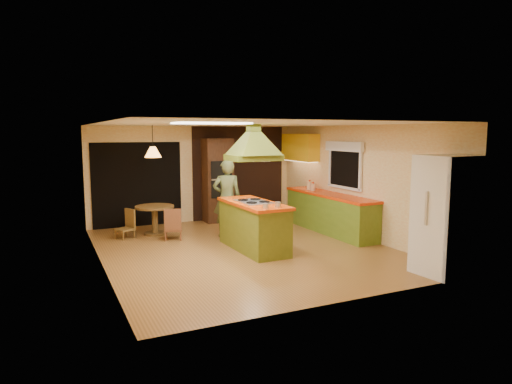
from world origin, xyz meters
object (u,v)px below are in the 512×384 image
refrigerator (445,215)px  wall_oven (218,180)px  dining_table (155,215)px  canister_large (310,186)px  man (227,198)px  kitchen_island (254,226)px

refrigerator → wall_oven: bearing=103.4°
dining_table → canister_large: 3.84m
wall_oven → dining_table: bearing=-154.9°
dining_table → man: bearing=-31.6°
man → wall_oven: wall_oven is taller
wall_oven → dining_table: (-1.86, -0.87, -0.63)m
man → kitchen_island: bearing=109.5°
kitchen_island → canister_large: (2.26, 1.55, 0.53)m
man → wall_oven: bearing=-86.4°
refrigerator → dining_table: size_ratio=2.23×
kitchen_island → refrigerator: refrigerator is taller
kitchen_island → canister_large: size_ratio=9.57×
kitchen_island → canister_large: bearing=33.0°
refrigerator → canister_large: (0.08, 4.32, 0.03)m
wall_oven → dining_table: 2.15m
man → canister_large: 2.32m
kitchen_island → wall_oven: bearing=81.6°
canister_large → refrigerator: bearing=-91.0°
man → dining_table: (-1.44, 0.88, -0.40)m
refrigerator → canister_large: size_ratio=9.66×
kitchen_island → wall_oven: (0.38, 3.07, 0.60)m
kitchen_island → dining_table: bearing=122.6°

